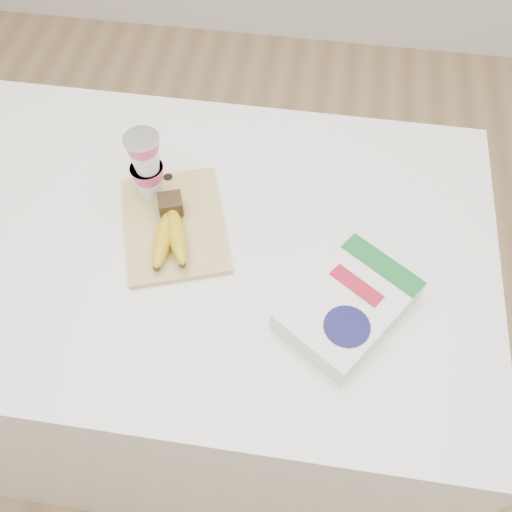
{
  "coord_description": "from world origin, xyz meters",
  "views": [
    {
      "loc": [
        0.22,
        -0.65,
        1.85
      ],
      "look_at": [
        0.13,
        -0.05,
        0.96
      ],
      "focal_mm": 40.0,
      "sensor_mm": 36.0,
      "label": 1
    }
  ],
  "objects": [
    {
      "name": "room",
      "position": [
        0.0,
        0.0,
        1.35
      ],
      "size": [
        4.0,
        4.0,
        4.0
      ],
      "color": "tan",
      "rests_on": "ground"
    },
    {
      "name": "table",
      "position": [
        0.0,
        0.0,
        0.46
      ],
      "size": [
        1.22,
        0.81,
        0.92
      ],
      "primitive_type": "cube",
      "color": "white",
      "rests_on": "ground"
    },
    {
      "name": "cutting_board",
      "position": [
        -0.05,
        0.02,
        0.92
      ],
      "size": [
        0.28,
        0.32,
        0.01
      ],
      "primitive_type": "cube",
      "rotation": [
        0.0,
        0.0,
        0.33
      ],
      "color": "#DDC479",
      "rests_on": "table"
    },
    {
      "name": "bananas",
      "position": [
        -0.04,
        -0.01,
        0.95
      ],
      "size": [
        0.1,
        0.19,
        0.05
      ],
      "color": "#382816",
      "rests_on": "cutting_board"
    },
    {
      "name": "yogurt_stack",
      "position": [
        -0.11,
        0.09,
        1.02
      ],
      "size": [
        0.07,
        0.07,
        0.16
      ],
      "color": "white",
      "rests_on": "cutting_board"
    },
    {
      "name": "cereal_box",
      "position": [
        0.32,
        -0.13,
        0.94
      ],
      "size": [
        0.27,
        0.29,
        0.05
      ],
      "rotation": [
        0.0,
        0.0,
        -0.6
      ],
      "color": "white",
      "rests_on": "table"
    }
  ]
}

